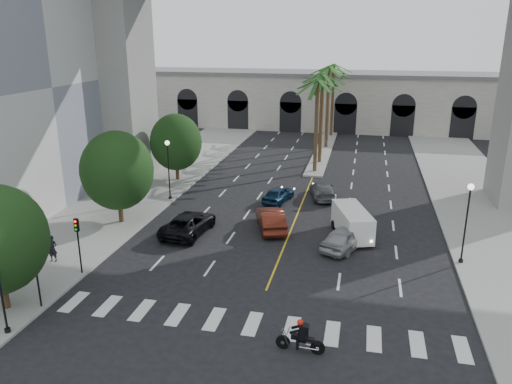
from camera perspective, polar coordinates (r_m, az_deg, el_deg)
name	(u,v)px	position (r m, az deg, el deg)	size (l,w,h in m)	color
ground	(259,308)	(27.29, 0.31, -13.17)	(140.00, 140.00, 0.00)	black
sidewalk_left	(127,200)	(45.03, -14.49, -0.93)	(8.00, 100.00, 0.15)	gray
sidewalk_right	(496,228)	(41.62, 25.72, -3.71)	(8.00, 100.00, 0.15)	gray
median	(323,151)	(62.67, 7.68, 4.68)	(2.00, 24.00, 0.20)	gray
pier_building	(334,100)	(78.67, 8.93, 10.34)	(71.00, 10.50, 8.50)	beige
palm_a	(318,85)	(51.38, 7.07, 12.06)	(3.20, 3.20, 10.30)	#47331E
palm_b	(322,79)	(55.32, 7.61, 12.71)	(3.20, 3.20, 10.60)	#47331E
palm_c	(323,80)	(59.35, 7.65, 12.59)	(3.20, 3.20, 10.10)	#47331E
palm_d	(329,71)	(63.24, 8.34, 13.53)	(3.20, 3.20, 10.90)	#47331E
palm_e	(329,72)	(67.27, 8.38, 13.37)	(3.20, 3.20, 10.40)	#47331E
palm_f	(334,68)	(71.21, 8.90, 13.80)	(3.20, 3.20, 10.70)	#47331E
street_tree_mid	(117,171)	(38.73, -15.58, 2.37)	(5.44, 5.44, 7.21)	#382616
street_tree_far	(176,142)	(49.40, -9.14, 5.64)	(5.04, 5.04, 6.68)	#382616
lamp_post_left_far	(168,165)	(43.55, -9.98, 3.07)	(0.40, 0.40, 5.35)	black
lamp_post_right	(467,217)	(33.37, 22.95, -2.62)	(0.40, 0.40, 5.35)	black
traffic_signal_near	(35,266)	(28.48, -23.89, -7.72)	(0.25, 0.18, 3.65)	black
traffic_signal_far	(78,237)	(31.47, -19.69, -4.82)	(0.25, 0.18, 3.65)	black
motorcycle_rider	(302,337)	(23.80, 5.26, -16.21)	(2.30, 0.62, 1.66)	black
car_a	(346,238)	(34.46, 10.19, -5.16)	(1.86, 4.62, 1.58)	#97989C
car_b	(271,219)	(37.18, 1.71, -3.09)	(1.74, 4.98, 1.64)	#501A10
car_c	(189,224)	(36.74, -7.70, -3.59)	(2.56, 5.56, 1.54)	black
car_d	(323,190)	(44.71, 7.62, 0.20)	(1.97, 4.83, 1.40)	slate
car_e	(278,194)	(43.29, 2.55, -0.25)	(1.63, 4.05, 1.38)	#0E2742
cargo_van	(352,222)	(36.29, 10.95, -3.37)	(3.26, 5.23, 2.09)	white
pedestrian_a	(52,249)	(34.22, -22.24, -6.01)	(0.63, 0.41, 1.73)	black
pedestrian_b	(12,242)	(36.25, -26.07, -5.14)	(0.88, 0.69, 1.81)	black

